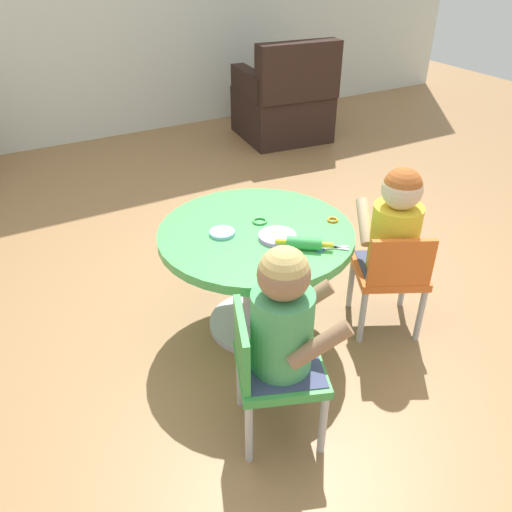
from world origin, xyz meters
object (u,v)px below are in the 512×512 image
(seated_child_left, at_px, (284,316))
(child_chair_right, at_px, (391,273))
(seated_child_right, at_px, (396,224))
(rolling_pin, at_px, (304,243))
(child_chair_left, at_px, (271,368))
(armchair_dark, at_px, (284,103))
(craft_table, at_px, (256,257))
(craft_scissors, at_px, (327,247))

(seated_child_left, xyz_separation_m, child_chair_right, (0.73, 0.26, -0.23))
(seated_child_right, height_order, rolling_pin, seated_child_right)
(child_chair_left, xyz_separation_m, armchair_dark, (1.73, 2.69, 0.00))
(craft_table, distance_m, armchair_dark, 2.61)
(child_chair_right, bearing_deg, rolling_pin, 169.29)
(armchair_dark, bearing_deg, child_chair_right, -111.50)
(armchair_dark, bearing_deg, rolling_pin, -120.34)
(craft_table, distance_m, child_chair_left, 0.60)
(seated_child_right, xyz_separation_m, armchair_dark, (0.95, 2.41, -0.22))
(craft_table, distance_m, seated_child_left, 0.62)
(child_chair_left, distance_m, craft_scissors, 0.55)
(child_chair_right, height_order, craft_scissors, child_chair_right)
(craft_table, height_order, child_chair_right, child_chair_right)
(child_chair_left, xyz_separation_m, rolling_pin, (0.34, 0.32, 0.24))
(seated_child_left, height_order, armchair_dark, armchair_dark)
(child_chair_left, distance_m, seated_child_right, 0.86)
(child_chair_left, height_order, seated_child_right, seated_child_right)
(armchair_dark, relative_size, craft_scissors, 6.06)
(craft_table, bearing_deg, rolling_pin, -67.10)
(seated_child_right, height_order, craft_scissors, seated_child_right)
(seated_child_left, distance_m, armchair_dark, 3.20)
(craft_table, bearing_deg, seated_child_left, -110.42)
(child_chair_right, distance_m, craft_scissors, 0.40)
(craft_table, distance_m, craft_scissors, 0.35)
(craft_table, bearing_deg, child_chair_right, -30.38)
(seated_child_left, distance_m, rolling_pin, 0.45)
(armchair_dark, bearing_deg, craft_scissors, -118.43)
(craft_table, height_order, seated_child_left, seated_child_left)
(armchair_dark, bearing_deg, seated_child_left, -121.97)
(rolling_pin, bearing_deg, craft_scissors, -26.27)
(seated_child_right, bearing_deg, craft_scissors, 179.39)
(child_chair_left, bearing_deg, craft_table, 65.76)
(child_chair_right, distance_m, armchair_dark, 2.63)
(child_chair_right, bearing_deg, child_chair_left, -162.31)
(seated_child_left, distance_m, seated_child_right, 0.80)
(rolling_pin, bearing_deg, seated_child_left, -131.92)
(seated_child_left, xyz_separation_m, craft_scissors, (0.39, 0.30, -0.01))
(rolling_pin, bearing_deg, seated_child_right, -5.75)
(craft_scissors, bearing_deg, child_chair_right, -6.59)
(seated_child_left, xyz_separation_m, rolling_pin, (0.30, 0.34, 0.01))
(child_chair_right, relative_size, rolling_pin, 2.73)
(craft_table, bearing_deg, seated_child_right, -26.56)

